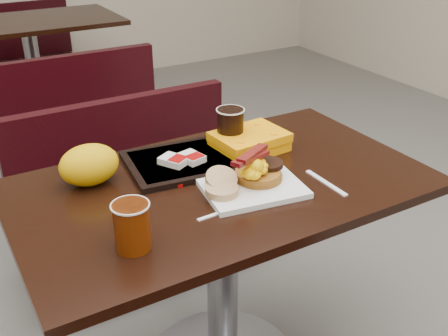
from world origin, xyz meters
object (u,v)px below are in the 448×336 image
bench_far_n (15,54)px  table_near (223,283)px  bench_near_n (140,194)px  hashbrown_sleeve_left (174,161)px  pancake_stack (259,174)px  clamshell (249,142)px  hashbrown_sleeve_right (192,158)px  fork (211,216)px  bench_far_s (63,108)px  paper_bag (89,165)px  platter (252,187)px  coffee_cup_near (132,226)px  table_far (35,75)px  coffee_cup_far (230,126)px  knife (326,183)px  tray (190,160)px

bench_far_n → table_near: bearing=-90.0°
table_near → bench_near_n: (0.00, 0.70, -0.02)m
table_near → hashbrown_sleeve_left: (-0.09, 0.14, 0.40)m
bench_far_n → bench_near_n: bearing=-90.0°
pancake_stack → clamshell: 0.23m
bench_far_n → hashbrown_sleeve_right: (-0.03, -3.16, 0.42)m
fork → bench_near_n: bearing=79.5°
fork → hashbrown_sleeve_left: hashbrown_sleeve_left is taller
bench_far_s → hashbrown_sleeve_left: (-0.09, -1.76, 0.42)m
hashbrown_sleeve_left → paper_bag: bearing=141.3°
pancake_stack → hashbrown_sleeve_right: size_ratio=1.78×
platter → coffee_cup_near: 0.41m
table_near → table_far: 2.60m
bench_far_s → coffee_cup_near: (-0.35, -2.08, 0.45)m
table_far → paper_bag: bearing=-97.9°
bench_far_s → bench_far_n: (0.00, 1.40, 0.00)m
platter → hashbrown_sleeve_left: (-0.14, 0.23, 0.02)m
fork → pancake_stack: bearing=20.4°
coffee_cup_far → clamshell: bearing=-43.4°
bench_near_n → bench_far_s: (0.00, 1.20, 0.00)m
knife → hashbrown_sleeve_right: 0.41m
bench_far_s → knife: size_ratio=5.77×
fork → knife: size_ratio=0.65×
bench_far_s → hashbrown_sleeve_right: bearing=-91.0°
hashbrown_sleeve_left → hashbrown_sleeve_right: bearing=-38.2°
bench_far_n → pancake_stack: bearing=-88.6°
bench_near_n → hashbrown_sleeve_left: hashbrown_sleeve_left is taller
bench_far_n → platter: platter is taller
table_near → paper_bag: size_ratio=6.95×
hashbrown_sleeve_left → hashbrown_sleeve_right: 0.06m
table_near → knife: 0.48m
platter → table_far: bearing=99.8°
coffee_cup_near → tray: bearing=46.2°
clamshell → table_far: bearing=90.2°
hashbrown_sleeve_left → hashbrown_sleeve_right: (0.06, -0.01, -0.00)m
bench_far_s → clamshell: bearing=-84.0°
bench_near_n → tray: bearing=-92.7°
coffee_cup_near → bench_far_n: bearing=84.3°
platter → clamshell: bearing=67.7°
platter → hashbrown_sleeve_left: hashbrown_sleeve_left is taller
table_near → pancake_stack: bearing=-37.1°
bench_far_s → clamshell: clamshell is taller
hashbrown_sleeve_right → paper_bag: (-0.30, 0.05, 0.03)m
bench_far_n → paper_bag: 3.17m
paper_bag → coffee_cup_far: bearing=0.5°
bench_near_n → coffee_cup_near: bearing=-111.6°
fork → paper_bag: bearing=120.2°
knife → paper_bag: paper_bag is taller
knife → clamshell: 0.31m
pancake_stack → fork: size_ratio=1.22×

